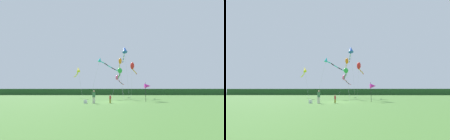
{
  "view_description": "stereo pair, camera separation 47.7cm",
  "coord_description": "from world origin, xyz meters",
  "views": [
    {
      "loc": [
        0.24,
        -20.86,
        1.48
      ],
      "look_at": [
        0.0,
        6.0,
        5.75
      ],
      "focal_mm": 22.11,
      "sensor_mm": 36.0,
      "label": 1
    },
    {
      "loc": [
        0.72,
        -20.85,
        1.48
      ],
      "look_at": [
        0.0,
        6.0,
        5.75
      ],
      "focal_mm": 22.11,
      "sensor_mm": 36.0,
      "label": 2
    }
  ],
  "objects": [
    {
      "name": "ground_plane",
      "position": [
        0.0,
        0.0,
        0.0
      ],
      "size": [
        120.0,
        120.0,
        0.0
      ],
      "primitive_type": "plane",
      "color": "#477533"
    },
    {
      "name": "distant_treeline",
      "position": [
        0.0,
        45.0,
        1.44
      ],
      "size": [
        108.0,
        2.2,
        2.87
      ],
      "primitive_type": "cube",
      "color": "#234C23",
      "rests_on": "ground"
    },
    {
      "name": "person_adult",
      "position": [
        -2.29,
        -2.62,
        0.94
      ],
      "size": [
        0.37,
        0.37,
        1.67
      ],
      "color": "silver",
      "rests_on": "ground"
    },
    {
      "name": "person_child",
      "position": [
        -0.16,
        -2.29,
        0.61
      ],
      "size": [
        0.24,
        0.24,
        1.09
      ],
      "color": "olive",
      "rests_on": "ground"
    },
    {
      "name": "cooler_box",
      "position": [
        -3.44,
        -2.25,
        0.21
      ],
      "size": [
        0.41,
        0.43,
        0.42
      ],
      "primitive_type": "cube",
      "color": "silver",
      "rests_on": "ground"
    },
    {
      "name": "banner_flag_pole",
      "position": [
        5.46,
        0.26,
        2.35
      ],
      "size": [
        0.9,
        0.7,
        2.89
      ],
      "color": "black",
      "rests_on": "ground"
    },
    {
      "name": "kite_blue",
      "position": [
        2.67,
        7.71,
        10.3
      ],
      "size": [
        1.28,
        7.33,
        11.25
      ],
      "color": "#B2B2B2",
      "rests_on": "ground"
    },
    {
      "name": "kite_red",
      "position": [
        4.97,
        12.32,
        7.64
      ],
      "size": [
        2.35,
        4.98,
        8.7
      ],
      "color": "#B2B2B2",
      "rests_on": "ground"
    },
    {
      "name": "kite_green",
      "position": [
        1.6,
        7.56,
        5.69
      ],
      "size": [
        1.05,
        8.16,
        6.55
      ],
      "color": "#B2B2B2",
      "rests_on": "ground"
    },
    {
      "name": "kite_rainbow",
      "position": [
        1.54,
        18.25,
        5.23
      ],
      "size": [
        3.95,
        9.11,
        6.32
      ],
      "color": "#B2B2B2",
      "rests_on": "ground"
    },
    {
      "name": "kite_yellow",
      "position": [
        -8.15,
        11.38,
        6.55
      ],
      "size": [
        4.25,
        7.89,
        7.53
      ],
      "color": "#B2B2B2",
      "rests_on": "ground"
    },
    {
      "name": "kite_orange",
      "position": [
        2.15,
        16.39,
        9.79
      ],
      "size": [
        1.03,
        6.11,
        10.82
      ],
      "color": "#B2B2B2",
      "rests_on": "ground"
    },
    {
      "name": "kite_cyan",
      "position": [
        -2.22,
        11.12,
        8.58
      ],
      "size": [
        6.32,
        6.51,
        9.59
      ],
      "color": "#B2B2B2",
      "rests_on": "ground"
    }
  ]
}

